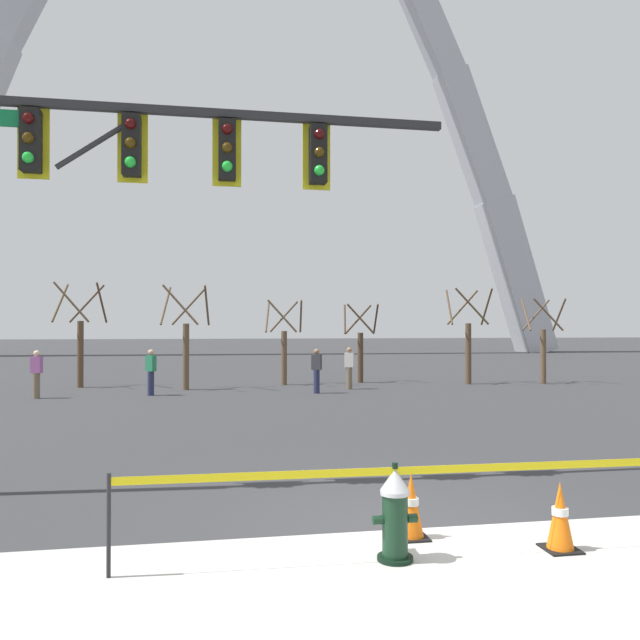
# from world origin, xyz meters

# --- Properties ---
(ground_plane) EXTENTS (240.00, 240.00, 0.00)m
(ground_plane) POSITION_xyz_m (0.00, 0.00, 0.00)
(ground_plane) COLOR #333335
(fire_hydrant) EXTENTS (0.46, 0.48, 0.99)m
(fire_hydrant) POSITION_xyz_m (-0.35, -0.88, 0.47)
(fire_hydrant) COLOR black
(fire_hydrant) RESTS_ON ground
(caution_tape_barrier) EXTENTS (6.30, 0.15, 0.99)m
(caution_tape_barrier) POSITION_xyz_m (0.00, -0.90, 0.69)
(caution_tape_barrier) COLOR #232326
(caution_tape_barrier) RESTS_ON ground
(traffic_cone_by_hydrant) EXTENTS (0.36, 0.36, 0.73)m
(traffic_cone_by_hydrant) POSITION_xyz_m (1.45, -0.91, 0.36)
(traffic_cone_by_hydrant) COLOR black
(traffic_cone_by_hydrant) RESTS_ON ground
(traffic_cone_mid_sidewalk) EXTENTS (0.36, 0.36, 0.73)m
(traffic_cone_mid_sidewalk) POSITION_xyz_m (0.01, -0.28, 0.36)
(traffic_cone_mid_sidewalk) COLOR black
(traffic_cone_mid_sidewalk) RESTS_ON ground
(traffic_signal_gantry) EXTENTS (7.82, 0.44, 6.00)m
(traffic_signal_gantry) POSITION_xyz_m (-3.79, 2.52, 4.40)
(traffic_signal_gantry) COLOR #232326
(traffic_signal_gantry) RESTS_ON ground
(monument_arch) EXTENTS (59.30, 2.91, 50.89)m
(monument_arch) POSITION_xyz_m (-0.00, 47.39, 22.36)
(monument_arch) COLOR #B2B5BC
(monument_arch) RESTS_ON ground
(tree_far_left) EXTENTS (1.89, 1.90, 4.09)m
(tree_far_left) POSITION_xyz_m (-7.32, 18.43, 1.82)
(tree_far_left) COLOR brown
(tree_far_left) RESTS_ON ground
(tree_left_mid) EXTENTS (1.81, 1.82, 3.92)m
(tree_left_mid) POSITION_xyz_m (-3.20, 16.81, 1.74)
(tree_left_mid) COLOR brown
(tree_left_mid) RESTS_ON ground
(tree_center_left) EXTENTS (1.61, 1.62, 3.46)m
(tree_center_left) POSITION_xyz_m (0.66, 18.12, 1.54)
(tree_center_left) COLOR brown
(tree_center_left) RESTS_ON ground
(tree_center_right) EXTENTS (1.56, 1.57, 3.34)m
(tree_center_right) POSITION_xyz_m (3.98, 18.59, 1.48)
(tree_center_right) COLOR #473323
(tree_center_right) RESTS_ON ground
(tree_right_mid) EXTENTS (1.83, 1.84, 3.96)m
(tree_right_mid) POSITION_xyz_m (8.25, 17.21, 1.76)
(tree_right_mid) COLOR brown
(tree_right_mid) RESTS_ON ground
(tree_far_right) EXTENTS (1.65, 1.66, 3.56)m
(tree_far_right) POSITION_xyz_m (11.48, 16.99, 1.58)
(tree_far_right) COLOR brown
(tree_far_right) RESTS_ON ground
(pedestrian_walking_left) EXTENTS (0.39, 0.37, 1.59)m
(pedestrian_walking_left) POSITION_xyz_m (-4.30, 15.02, 0.82)
(pedestrian_walking_left) COLOR #232847
(pedestrian_walking_left) RESTS_ON ground
(pedestrian_standing_center) EXTENTS (0.39, 0.32, 1.59)m
(pedestrian_standing_center) POSITION_xyz_m (2.92, 15.98, 0.82)
(pedestrian_standing_center) COLOR brown
(pedestrian_standing_center) RESTS_ON ground
(pedestrian_walking_right) EXTENTS (0.38, 0.28, 1.59)m
(pedestrian_walking_right) POSITION_xyz_m (-7.95, 14.76, 0.82)
(pedestrian_walking_right) COLOR brown
(pedestrian_walking_right) RESTS_ON ground
(pedestrian_near_trees) EXTENTS (0.39, 0.34, 1.59)m
(pedestrian_near_trees) POSITION_xyz_m (1.45, 14.74, 0.82)
(pedestrian_near_trees) COLOR #232847
(pedestrian_near_trees) RESTS_ON ground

